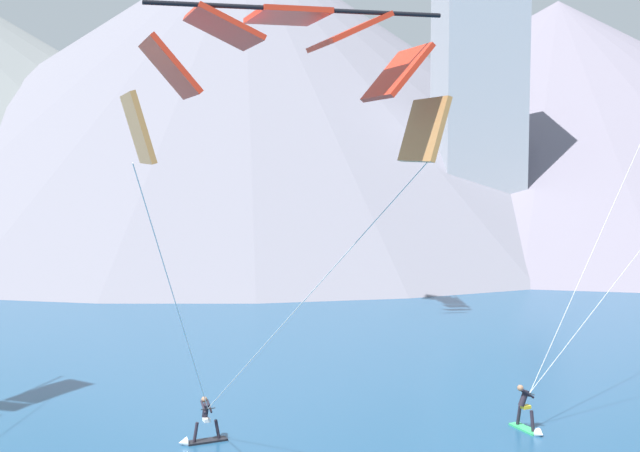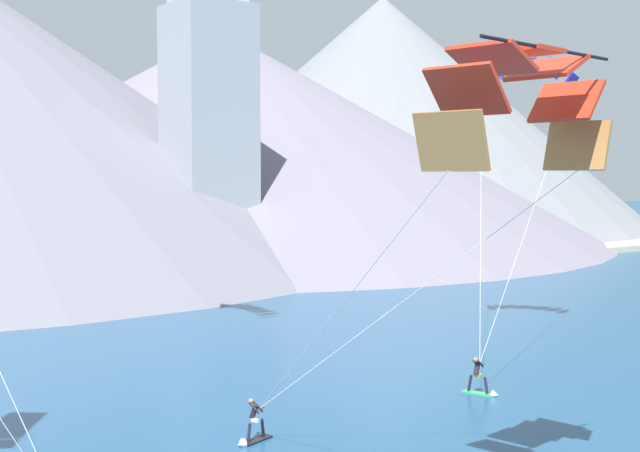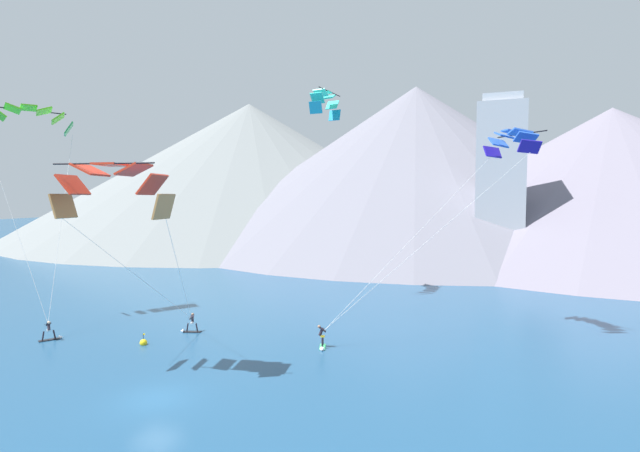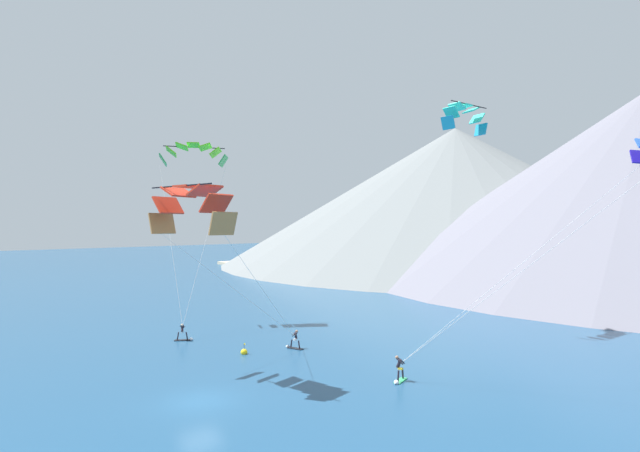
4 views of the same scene
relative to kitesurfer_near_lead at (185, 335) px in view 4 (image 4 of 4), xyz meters
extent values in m
plane|color=navy|center=(15.32, -6.01, -0.48)|extent=(400.00, 400.00, 0.00)
cube|color=black|center=(-0.14, -0.17, -0.44)|extent=(1.11, 1.46, 0.07)
cylinder|color=#231E28|center=(-0.34, -0.51, -0.06)|extent=(0.22, 0.26, 0.71)
cylinder|color=#231E28|center=(0.06, 0.17, -0.06)|extent=(0.22, 0.26, 0.71)
cube|color=white|center=(-0.14, -0.17, 0.33)|extent=(0.37, 0.35, 0.12)
cylinder|color=#231E28|center=(-0.05, -0.23, 0.65)|extent=(0.48, 0.40, 0.60)
cylinder|color=#231E28|center=(-0.19, -0.28, 0.82)|extent=(0.48, 0.33, 0.39)
cylinder|color=#231E28|center=(-0.08, -0.08, 0.82)|extent=(0.48, 0.33, 0.39)
cylinder|color=black|center=(-0.29, -0.09, 0.79)|extent=(0.29, 0.46, 0.03)
sphere|color=beige|center=(0.10, -0.31, 1.01)|extent=(0.22, 0.22, 0.22)
cone|color=white|center=(0.30, 0.58, -0.38)|extent=(0.46, 0.44, 0.36)
cube|color=black|center=(8.94, 5.98, -0.44)|extent=(1.50, 0.90, 0.07)
cylinder|color=#231E28|center=(9.31, 6.11, -0.07)|extent=(0.25, 0.18, 0.69)
cylinder|color=#231E28|center=(8.56, 5.84, -0.07)|extent=(0.25, 0.18, 0.69)
cube|color=white|center=(8.94, 5.98, 0.31)|extent=(0.30, 0.35, 0.12)
cylinder|color=#231E28|center=(8.91, 6.06, 0.63)|extent=(0.32, 0.44, 0.59)
cylinder|color=#231E28|center=(9.05, 6.01, 0.79)|extent=(0.24, 0.49, 0.38)
cylinder|color=#231E28|center=(8.84, 5.93, 0.79)|extent=(0.24, 0.49, 0.38)
cylinder|color=black|center=(9.00, 5.80, 0.77)|extent=(0.50, 0.20, 0.03)
sphere|color=#9E7051|center=(8.86, 6.19, 0.99)|extent=(0.21, 0.21, 0.21)
cone|color=white|center=(8.12, 5.69, -0.38)|extent=(0.40, 0.44, 0.36)
cube|color=#33B266|center=(20.57, 6.22, -0.44)|extent=(0.88, 1.50, 0.07)
cylinder|color=#231E28|center=(20.44, 6.59, -0.03)|extent=(0.20, 0.28, 0.76)
cylinder|color=#231E28|center=(20.70, 5.84, -0.03)|extent=(0.20, 0.28, 0.76)
cube|color=yellow|center=(20.57, 6.22, 0.38)|extent=(0.38, 0.33, 0.12)
cylinder|color=#231E28|center=(20.47, 6.18, 0.72)|extent=(0.49, 0.35, 0.65)
cylinder|color=#231E28|center=(20.53, 6.33, 0.90)|extent=(0.54, 0.26, 0.42)
cylinder|color=#231E28|center=(20.61, 6.10, 0.90)|extent=(0.54, 0.26, 0.42)
cylinder|color=black|center=(20.74, 6.27, 0.87)|extent=(0.20, 0.50, 0.03)
sphere|color=#9E7051|center=(20.32, 6.13, 1.11)|extent=(0.23, 0.23, 0.23)
cone|color=white|center=(20.85, 5.39, -0.38)|extent=(0.44, 0.40, 0.36)
cube|color=green|center=(-8.84, 1.58, 17.12)|extent=(1.87, 1.34, 1.32)
cube|color=#60DD1A|center=(-8.52, 2.39, 18.04)|extent=(2.00, 1.64, 1.13)
cube|color=#60DD1A|center=(-8.02, 3.38, 18.63)|extent=(2.04, 1.86, 0.81)
cube|color=#60DD1A|center=(-7.38, 4.45, 18.84)|extent=(2.05, 1.96, 0.40)
cube|color=#60DD1A|center=(-6.68, 5.47, 18.63)|extent=(1.98, 1.99, 0.81)
cube|color=#60DD1A|center=(-5.99, 6.35, 18.04)|extent=(1.84, 1.91, 1.13)
cube|color=green|center=(-5.40, 6.97, 17.12)|extent=(1.65, 1.72, 1.32)
cylinder|color=black|center=(-7.98, 4.83, 18.71)|extent=(2.61, 6.18, 0.10)
cylinder|color=silver|center=(-4.60, 0.59, 8.68)|extent=(8.66, 1.40, 15.79)
cylinder|color=silver|center=(-2.72, 3.54, 8.68)|extent=(4.91, 7.29, 15.79)
cube|color=#B2783F|center=(14.47, -4.00, 10.31)|extent=(0.92, 2.10, 1.53)
cube|color=red|center=(13.78, -4.12, 11.62)|extent=(1.47, 2.22, 1.27)
cube|color=red|center=(12.62, -4.35, 12.51)|extent=(1.83, 2.29, 0.78)
cube|color=red|center=(11.20, -4.65, 12.83)|extent=(1.93, 2.31, 0.15)
cube|color=red|center=(9.79, -4.96, 12.51)|extent=(1.86, 2.29, 0.78)
cube|color=red|center=(8.63, -5.22, 11.62)|extent=(1.52, 2.21, 1.27)
cube|color=#B2783F|center=(7.95, -5.38, 10.31)|extent=(0.98, 2.09, 1.53)
cylinder|color=black|center=(11.39, -5.55, 12.84)|extent=(6.46, 1.37, 0.10)
cylinder|color=silver|center=(11.80, 0.91, 5.17)|extent=(5.62, 9.81, 8.82)
cylinder|color=silver|center=(8.41, 0.19, 5.17)|extent=(1.19, 11.25, 8.82)
cylinder|color=silver|center=(26.16, 11.77, 7.52)|extent=(10.90, 11.02, 13.32)
cylinder|color=silver|center=(27.72, 9.54, 7.52)|extent=(14.02, 6.56, 13.32)
cube|color=#1990B9|center=(14.07, 26.25, 20.05)|extent=(1.36, 0.57, 1.28)
cube|color=#30DCBB|center=(14.01, 25.64, 21.12)|extent=(1.36, 1.00, 1.08)
cube|color=#30DCBB|center=(13.97, 24.65, 21.85)|extent=(1.37, 1.26, 0.70)
cube|color=#30DCBB|center=(13.95, 23.44, 22.10)|extent=(1.37, 1.29, 0.19)
cube|color=#30DCBB|center=(13.96, 22.24, 21.85)|extent=(1.36, 1.24, 0.70)
cube|color=#30DCBB|center=(13.99, 21.24, 21.12)|extent=(1.36, 0.98, 1.08)
cube|color=#1990B9|center=(14.04, 20.64, 20.05)|extent=(1.36, 0.56, 1.28)
cylinder|color=black|center=(14.56, 23.44, 22.14)|extent=(0.42, 5.56, 0.10)
sphere|color=yellow|center=(7.59, 1.71, -0.32)|extent=(0.56, 0.56, 0.56)
cylinder|color=black|center=(7.59, 1.71, 0.18)|extent=(0.04, 0.04, 0.44)
cube|color=yellow|center=(7.68, 1.71, 0.36)|extent=(0.18, 0.01, 0.12)
cube|color=beige|center=(15.32, 48.41, -0.13)|extent=(180.00, 10.00, 0.70)
cube|color=silver|center=(18.77, 50.14, 1.32)|extent=(7.67, 4.09, 3.59)
cube|color=#9D9992|center=(18.77, 50.14, 3.27)|extent=(7.97, 4.25, 0.30)
cube|color=beige|center=(-12.61, 52.13, 2.33)|extent=(6.63, 6.47, 5.61)
cube|color=gray|center=(-12.61, 52.13, 5.28)|extent=(6.90, 6.73, 0.30)
cone|color=slate|center=(-35.47, 92.63, 17.54)|extent=(122.61, 122.61, 36.05)
camera|label=1|loc=(10.02, -24.83, 9.95)|focal=50.00mm
camera|label=2|loc=(-7.52, -21.95, 9.68)|focal=50.00mm
camera|label=3|loc=(34.18, -27.97, 11.07)|focal=28.00mm
camera|label=4|loc=(43.13, -19.80, 10.34)|focal=28.00mm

